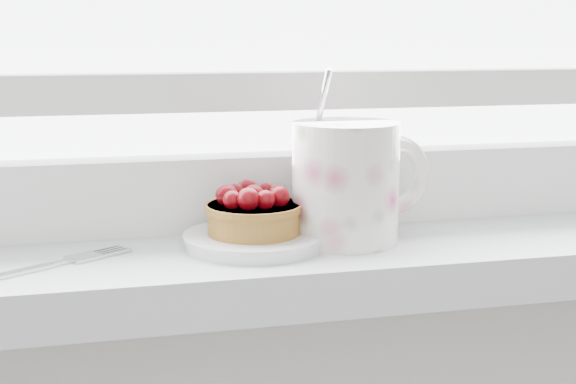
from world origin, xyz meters
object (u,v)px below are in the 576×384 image
object	(u,v)px
raspberry_tart	(253,212)
fork	(34,269)
saucer	(254,240)
floral_mug	(349,179)

from	to	relation	value
raspberry_tart	fork	distance (m)	0.19
saucer	raspberry_tart	size ratio (longest dim) A/B	1.47
raspberry_tart	floral_mug	bearing A→B (deg)	0.13
floral_mug	fork	xyz separation A→B (m)	(-0.27, -0.03, -0.05)
floral_mug	fork	distance (m)	0.28
raspberry_tart	saucer	bearing A→B (deg)	-27.31
raspberry_tart	fork	xyz separation A→B (m)	(-0.18, -0.03, -0.03)
saucer	fork	distance (m)	0.18
saucer	fork	bearing A→B (deg)	-170.77
floral_mug	raspberry_tart	bearing A→B (deg)	-179.87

